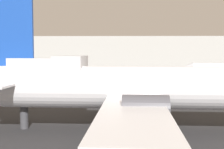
{
  "coord_description": "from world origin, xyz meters",
  "views": [
    {
      "loc": [
        -1.76,
        -6.43,
        6.62
      ],
      "look_at": [
        -2.6,
        32.22,
        3.57
      ],
      "focal_mm": 48.4,
      "sensor_mm": 36.0,
      "label": 1
    }
  ],
  "objects": [
    {
      "name": "airplane_at_gate",
      "position": [
        0.35,
        17.64,
        3.68
      ],
      "size": [
        31.51,
        28.27,
        11.36
      ],
      "rotation": [
        0.0,
        0.0,
        -0.05
      ],
      "color": "white",
      "rests_on": "ground_plane"
    },
    {
      "name": "terminal_building",
      "position": [
        4.75,
        120.45,
        6.15
      ],
      "size": [
        99.39,
        20.03,
        12.29
      ],
      "primitive_type": "cube",
      "color": "#B7B7B2",
      "rests_on": "ground_plane"
    }
  ]
}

